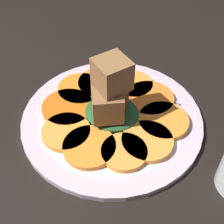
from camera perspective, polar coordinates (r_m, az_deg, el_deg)
table_slab at (r=53.15cm, az=-0.00°, el=-2.33°), size 120.00×120.00×2.00cm
plate at (r=52.03cm, az=-0.00°, el=-1.21°), size 29.89×29.89×1.05cm
carrot_slice_0 at (r=51.02cm, az=9.37°, el=-1.57°), size 8.21×8.21×0.87cm
carrot_slice_1 at (r=54.36cm, az=6.80°, el=2.46°), size 8.55×8.55×0.87cm
carrot_slice_2 at (r=56.70cm, az=4.17°, el=4.87°), size 7.30×7.30×0.87cm
carrot_slice_3 at (r=56.99cm, az=-1.84°, el=5.24°), size 8.70×8.70×0.87cm
carrot_slice_4 at (r=56.06cm, az=-5.71°, el=4.18°), size 8.20×8.20×0.87cm
carrot_slice_5 at (r=52.94cm, az=-8.09°, el=0.82°), size 8.67×8.67×0.87cm
carrot_slice_6 at (r=49.30cm, az=-8.40°, el=-3.60°), size 7.68×7.68×0.87cm
carrot_slice_7 at (r=46.88cm, az=-3.70°, el=-6.58°), size 8.06×8.06×0.87cm
carrot_slice_8 at (r=46.36cm, az=2.24°, el=-7.32°), size 6.94×6.94×0.87cm
carrot_slice_9 at (r=47.89cm, az=6.46°, el=-5.30°), size 7.94×7.94×0.87cm
center_pile at (r=47.96cm, az=-0.25°, el=3.11°), size 8.99×8.81×11.24cm
fork at (r=56.29cm, az=3.80°, el=4.22°), size 18.45×3.72×0.40cm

